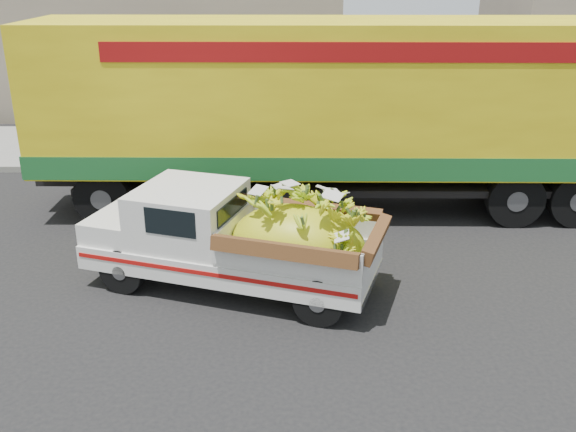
{
  "coord_description": "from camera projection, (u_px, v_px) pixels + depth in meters",
  "views": [
    {
      "loc": [
        -0.51,
        -8.96,
        4.78
      ],
      "look_at": [
        -0.58,
        0.4,
        1.1
      ],
      "focal_mm": 40.0,
      "sensor_mm": 36.0,
      "label": 1
    }
  ],
  "objects": [
    {
      "name": "pickup_truck",
      "position": [
        252.0,
        240.0,
        9.82
      ],
      "size": [
        4.78,
        2.92,
        1.58
      ],
      "rotation": [
        0.0,
        0.0,
        -0.31
      ],
      "color": "black",
      "rests_on": "ground"
    },
    {
      "name": "curb",
      "position": [
        313.0,
        169.0,
        15.82
      ],
      "size": [
        60.0,
        0.25,
        0.15
      ],
      "primitive_type": "cube",
      "color": "gray",
      "rests_on": "ground"
    },
    {
      "name": "sidewalk",
      "position": [
        311.0,
        146.0,
        17.77
      ],
      "size": [
        60.0,
        4.0,
        0.14
      ],
      "primitive_type": "cube",
      "color": "gray",
      "rests_on": "ground"
    },
    {
      "name": "semi_trailer",
      "position": [
        335.0,
        107.0,
        12.79
      ],
      "size": [
        12.0,
        2.58,
        3.8
      ],
      "rotation": [
        0.0,
        0.0,
        -0.0
      ],
      "color": "black",
      "rests_on": "ground"
    },
    {
      "name": "building_left",
      "position": [
        79.0,
        34.0,
        22.43
      ],
      "size": [
        18.0,
        6.0,
        5.0
      ],
      "primitive_type": "cube",
      "color": "gray",
      "rests_on": "ground"
    },
    {
      "name": "ground",
      "position": [
        325.0,
        290.0,
        10.09
      ],
      "size": [
        100.0,
        100.0,
        0.0
      ],
      "primitive_type": "plane",
      "color": "black",
      "rests_on": "ground"
    }
  ]
}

